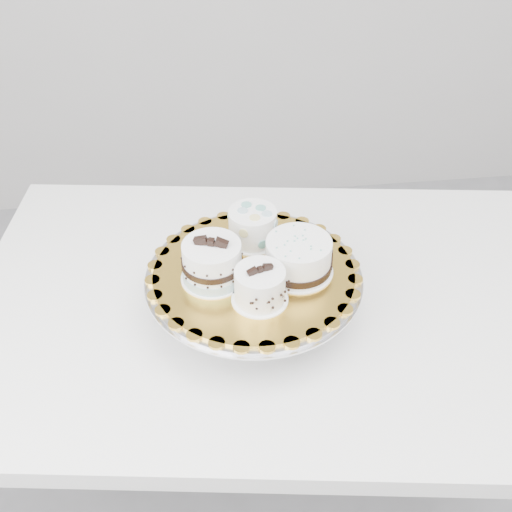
{
  "coord_description": "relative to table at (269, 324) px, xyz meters",
  "views": [
    {
      "loc": [
        -0.17,
        -0.7,
        1.65
      ],
      "look_at": [
        -0.06,
        0.22,
        0.89
      ],
      "focal_mm": 45.0,
      "sensor_mm": 36.0,
      "label": 1
    }
  ],
  "objects": [
    {
      "name": "table",
      "position": [
        0.0,
        0.0,
        0.0
      ],
      "size": [
        1.34,
        0.99,
        0.75
      ],
      "rotation": [
        0.0,
        0.0,
        -0.14
      ],
      "color": "white",
      "rests_on": "floor"
    },
    {
      "name": "cake_stand",
      "position": [
        -0.04,
        -0.05,
        0.15
      ],
      "size": [
        0.41,
        0.41,
        0.11
      ],
      "color": "gray",
      "rests_on": "table"
    },
    {
      "name": "cake_banded",
      "position": [
        -0.11,
        -0.06,
        0.23
      ],
      "size": [
        0.14,
        0.14,
        0.1
      ],
      "rotation": [
        0.0,
        0.0,
        -0.32
      ],
      "color": "white",
      "rests_on": "cake_board"
    },
    {
      "name": "cake_board",
      "position": [
        -0.04,
        -0.05,
        0.19
      ],
      "size": [
        0.47,
        0.47,
        0.01
      ],
      "primitive_type": "cylinder",
      "rotation": [
        0.0,
        0.0,
        0.27
      ],
      "color": "gold",
      "rests_on": "cake_stand"
    },
    {
      "name": "cake_swirl",
      "position": [
        -0.04,
        -0.12,
        0.22
      ],
      "size": [
        0.11,
        0.11,
        0.08
      ],
      "rotation": [
        0.0,
        0.0,
        0.31
      ],
      "color": "white",
      "rests_on": "cake_board"
    },
    {
      "name": "cake_ribbon",
      "position": [
        0.05,
        -0.05,
        0.22
      ],
      "size": [
        0.15,
        0.15,
        0.07
      ],
      "rotation": [
        0.0,
        0.0,
        -0.24
      ],
      "color": "white",
      "rests_on": "cake_board"
    },
    {
      "name": "cake_dots",
      "position": [
        -0.03,
        0.05,
        0.23
      ],
      "size": [
        0.12,
        0.12,
        0.07
      ],
      "rotation": [
        0.0,
        0.0,
        -0.3
      ],
      "color": "white",
      "rests_on": "cake_board"
    }
  ]
}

